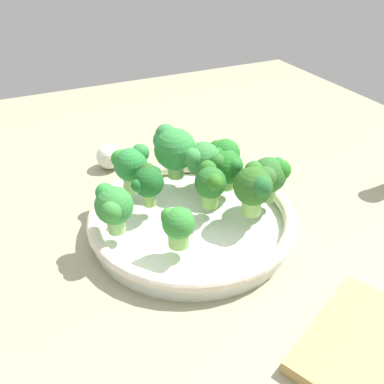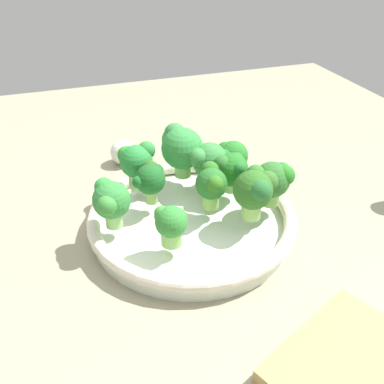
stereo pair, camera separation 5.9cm
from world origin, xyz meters
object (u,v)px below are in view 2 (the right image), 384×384
Objects in this scene: broccoli_floret_4 at (254,190)px; broccoli_floret_8 at (211,184)px; broccoli_floret_7 at (136,161)px; broccoli_floret_10 at (273,180)px; broccoli_floret_6 at (180,147)px; garlic_bulb at (123,152)px; broccoli_floret_9 at (231,170)px; broccoli_floret_2 at (206,160)px; broccoli_floret_0 at (150,179)px; broccoli_floret_3 at (171,223)px; broccoli_floret_5 at (231,156)px; bowl at (192,219)px; broccoli_floret_1 at (111,201)px.

broccoli_floret_8 is (4.16, 4.56, -0.53)cm from broccoli_floret_4.
broccoli_floret_7 is 20.42cm from broccoli_floret_10.
broccoli_floret_10 is at bearing -141.80° from broccoli_floret_6.
broccoli_floret_6 is 1.78× the size of garlic_bulb.
broccoli_floret_4 is at bearing -178.89° from broccoli_floret_9.
broccoli_floret_7 reaches higher than broccoli_floret_9.
broccoli_floret_6 is at bearing 38.20° from broccoli_floret_10.
broccoli_floret_2 and broccoli_floret_10 have the same top height.
broccoli_floret_4 is 1.01× the size of broccoli_floret_7.
broccoli_floret_6 reaches higher than broccoli_floret_4.
broccoli_floret_2 is 0.80× the size of broccoli_floret_6.
broccoli_floret_0 is at bearing 56.41° from broccoli_floret_4.
broccoli_floret_4 reaches higher than garlic_bulb.
broccoli_floret_9 reaches higher than broccoli_floret_3.
broccoli_floret_4 is 1.13× the size of broccoli_floret_8.
broccoli_floret_4 is 11.52cm from broccoli_floret_5.
broccoli_floret_5 is at bearing -111.76° from broccoli_floret_6.
broccoli_floret_6 is at bearing 40.68° from broccoli_floret_2.
broccoli_floret_3 is (-6.10, 4.86, 4.86)cm from bowl.
broccoli_floret_4 is at bearing 116.28° from broccoli_floret_10.
broccoli_floret_2 reaches higher than broccoli_floret_0.
broccoli_floret_4 is at bearing -134.48° from broccoli_floret_7.
broccoli_floret_0 is at bearing 133.55° from broccoli_floret_6.
broccoli_floret_8 is 8.74cm from broccoli_floret_10.
broccoli_floret_7 is 14.28cm from broccoli_floret_9.
broccoli_floret_0 is 14.18cm from broccoli_floret_5.
broccoli_floret_8 is at bearing 126.31° from broccoli_floret_9.
broccoli_floret_9 is (-3.41, -2.71, -0.31)cm from broccoli_floret_2.
broccoli_floret_0 is at bearing -56.28° from broccoli_floret_1.
broccoli_floret_10 is 1.43× the size of garlic_bulb.
broccoli_floret_7 is 15.08cm from garlic_bulb.
broccoli_floret_7 is 12.42cm from broccoli_floret_8.
broccoli_floret_9 is 6.83cm from broccoli_floret_10.
broccoli_floret_3 reaches higher than garlic_bulb.
broccoli_floret_1 is at bearing 166.34° from garlic_bulb.
broccoli_floret_3 is 0.83× the size of broccoli_floret_10.
broccoli_floret_4 is 30.57cm from garlic_bulb.
broccoli_floret_1 is at bearing 149.09° from broccoli_floret_7.
broccoli_floret_7 is at bearing 10.71° from broccoli_floret_0.
broccoli_floret_4 is 6.19cm from broccoli_floret_8.
broccoli_floret_0 is (3.99, 4.95, 5.50)cm from bowl.
broccoli_floret_9 is 23.99cm from garlic_bulb.
broccoli_floret_2 is at bearing -66.62° from broccoli_floret_1.
broccoli_floret_7 reaches higher than broccoli_floret_1.
broccoli_floret_10 is at bearing -142.84° from broccoli_floret_2.
broccoli_floret_4 is at bearing -157.68° from broccoli_floret_6.
broccoli_floret_4 reaches higher than broccoli_floret_3.
broccoli_floret_8 is (6.05, -7.69, 0.68)cm from broccoli_floret_3.
broccoli_floret_8 reaches higher than broccoli_floret_3.
broccoli_floret_5 is at bearing -39.75° from broccoli_floret_8.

